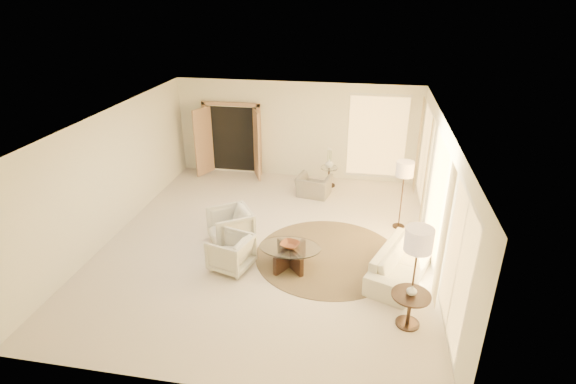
% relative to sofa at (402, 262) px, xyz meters
% --- Properties ---
extents(room, '(7.04, 8.04, 2.83)m').
position_rel_sofa_xyz_m(room, '(-2.86, 0.71, 1.10)').
color(room, silver).
rests_on(room, ground).
extents(windows_right, '(0.10, 6.40, 2.40)m').
position_rel_sofa_xyz_m(windows_right, '(0.59, 0.81, 1.05)').
color(windows_right, '#FFC866').
rests_on(windows_right, room).
extents(window_back_corner, '(1.70, 0.10, 2.40)m').
position_rel_sofa_xyz_m(window_back_corner, '(-0.56, 4.66, 1.05)').
color(window_back_corner, '#FFC866').
rests_on(window_back_corner, room).
extents(curtains_right, '(0.06, 5.20, 2.60)m').
position_rel_sofa_xyz_m(curtains_right, '(0.54, 1.71, 1.00)').
color(curtains_right, '#CFBC8A').
rests_on(curtains_right, room).
extents(french_doors, '(1.95, 0.66, 2.16)m').
position_rel_sofa_xyz_m(french_doors, '(-4.76, 4.53, 0.76)').
color(french_doors, tan).
rests_on(french_doors, room).
extents(area_rug, '(4.04, 4.04, 0.01)m').
position_rel_sofa_xyz_m(area_rug, '(-1.49, 0.43, -0.30)').
color(area_rug, '#3E301F').
rests_on(area_rug, room).
extents(sofa, '(1.50, 2.22, 0.60)m').
position_rel_sofa_xyz_m(sofa, '(0.00, 0.00, 0.00)').
color(sofa, silver).
rests_on(sofa, room).
extents(armchair_left, '(1.15, 1.16, 0.88)m').
position_rel_sofa_xyz_m(armchair_left, '(-3.65, 0.60, 0.14)').
color(armchair_left, silver).
rests_on(armchair_left, room).
extents(armchair_right, '(0.89, 0.92, 0.78)m').
position_rel_sofa_xyz_m(armchair_right, '(-3.36, -0.34, 0.09)').
color(armchair_right, silver).
rests_on(armchair_right, room).
extents(accent_chair, '(0.95, 0.71, 0.75)m').
position_rel_sofa_xyz_m(accent_chair, '(-2.17, 3.38, 0.07)').
color(accent_chair, gray).
rests_on(accent_chair, room).
extents(coffee_table, '(1.34, 1.34, 0.45)m').
position_rel_sofa_xyz_m(coffee_table, '(-2.21, -0.08, -0.02)').
color(coffee_table, black).
rests_on(coffee_table, room).
extents(end_table, '(0.65, 0.65, 0.61)m').
position_rel_sofa_xyz_m(end_table, '(0.04, -1.44, 0.12)').
color(end_table, black).
rests_on(end_table, room).
extents(side_table, '(0.48, 0.48, 0.56)m').
position_rel_sofa_xyz_m(side_table, '(-1.83, 4.11, 0.04)').
color(side_table, black).
rests_on(side_table, room).
extents(floor_lamp_near, '(0.40, 0.40, 1.64)m').
position_rel_sofa_xyz_m(floor_lamp_near, '(0.04, 1.99, 1.10)').
color(floor_lamp_near, black).
rests_on(floor_lamp_near, room).
extents(floor_lamp_far, '(0.44, 0.44, 1.83)m').
position_rel_sofa_xyz_m(floor_lamp_far, '(0.04, -1.43, 1.26)').
color(floor_lamp_far, black).
rests_on(floor_lamp_far, room).
extents(bowl, '(0.45, 0.45, 0.09)m').
position_rel_sofa_xyz_m(bowl, '(-2.21, -0.08, 0.20)').
color(bowl, brown).
rests_on(bowl, coffee_table).
extents(end_vase, '(0.23, 0.23, 0.18)m').
position_rel_sofa_xyz_m(end_vase, '(0.04, -1.44, 0.39)').
color(end_vase, white).
rests_on(end_vase, end_table).
extents(side_vase, '(0.27, 0.27, 0.25)m').
position_rel_sofa_xyz_m(side_vase, '(-1.83, 4.11, 0.38)').
color(side_vase, white).
rests_on(side_vase, side_table).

